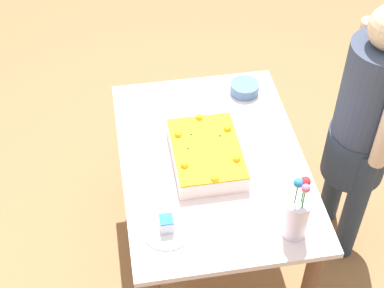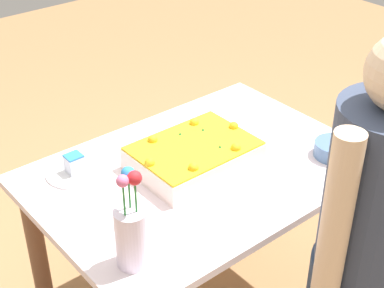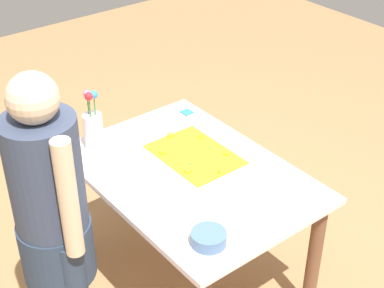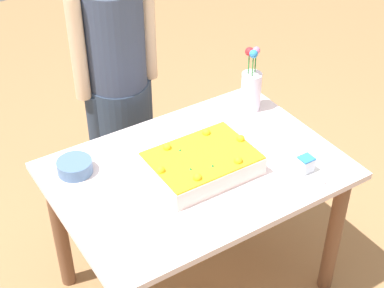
{
  "view_description": "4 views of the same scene",
  "coord_description": "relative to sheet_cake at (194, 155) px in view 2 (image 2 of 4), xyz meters",
  "views": [
    {
      "loc": [
        1.85,
        -0.41,
        2.76
      ],
      "look_at": [
        -0.04,
        -0.09,
        0.82
      ],
      "focal_mm": 55.0,
      "sensor_mm": 36.0,
      "label": 1
    },
    {
      "loc": [
        1.17,
        1.37,
        1.97
      ],
      "look_at": [
        -0.04,
        -0.09,
        0.79
      ],
      "focal_mm": 55.0,
      "sensor_mm": 36.0,
      "label": 2
    },
    {
      "loc": [
        -1.84,
        1.44,
        2.39
      ],
      "look_at": [
        0.04,
        -0.04,
        0.86
      ],
      "focal_mm": 55.0,
      "sensor_mm": 36.0,
      "label": 3
    },
    {
      "loc": [
        -1.07,
        -1.64,
        2.33
      ],
      "look_at": [
        0.01,
        0.06,
        0.83
      ],
      "focal_mm": 55.0,
      "sensor_mm": 36.0,
      "label": 4
    }
  ],
  "objects": [
    {
      "name": "dining_table",
      "position": [
        -0.01,
        0.03,
        -0.17
      ],
      "size": [
        1.22,
        0.86,
        0.74
      ],
      "color": "silver",
      "rests_on": "ground_plane"
    },
    {
      "name": "fruit_bowl",
      "position": [
        -0.45,
        0.29,
        -0.02
      ],
      "size": [
        0.15,
        0.15,
        0.06
      ],
      "primitive_type": "cylinder",
      "color": "#4C6C95",
      "rests_on": "dining_table"
    },
    {
      "name": "flower_vase",
      "position": [
        0.47,
        0.29,
        0.07
      ],
      "size": [
        0.1,
        0.1,
        0.33
      ],
      "color": "white",
      "rests_on": "dining_table"
    },
    {
      "name": "serving_plate_with_slice",
      "position": [
        0.37,
        -0.24,
        -0.03
      ],
      "size": [
        0.22,
        0.22,
        0.08
      ],
      "color": "white",
      "rests_on": "dining_table"
    },
    {
      "name": "cake_knife",
      "position": [
        -0.45,
        -0.05,
        -0.04
      ],
      "size": [
        0.19,
        0.06,
        0.0
      ],
      "primitive_type": "cube",
      "rotation": [
        0.0,
        0.0,
        6.07
      ],
      "color": "silver",
      "rests_on": "dining_table"
    },
    {
      "name": "person_standing",
      "position": [
        -0.01,
        0.76,
        0.07
      ],
      "size": [
        0.45,
        0.31,
        1.49
      ],
      "rotation": [
        0.0,
        0.0,
        -1.57
      ],
      "color": "#2B394E",
      "rests_on": "ground_plane"
    },
    {
      "name": "sheet_cake",
      "position": [
        0.0,
        0.0,
        0.0
      ],
      "size": [
        0.44,
        0.32,
        0.11
      ],
      "color": "#F9DFD3",
      "rests_on": "dining_table"
    }
  ]
}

